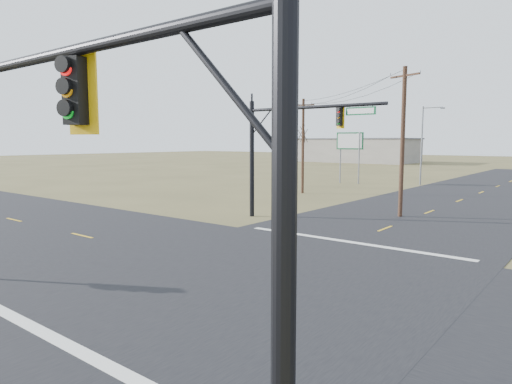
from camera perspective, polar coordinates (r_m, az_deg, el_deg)
ground at (r=17.39m, az=0.23°, el=-10.59°), size 320.00×320.00×0.00m
road_ew at (r=17.39m, az=0.23°, el=-10.56°), size 160.00×14.00×0.02m
road_ns at (r=17.39m, az=0.23°, el=-10.55°), size 14.00×160.00×0.02m
stop_bar_near at (r=12.72m, az=-22.16°, el=-17.47°), size 12.00×0.40×0.01m
stop_bar_far at (r=23.56m, az=11.61°, el=-6.12°), size 12.00×0.40×0.01m
mast_arm_near at (r=7.59m, az=-20.29°, el=6.62°), size 10.34×0.55×7.08m
mast_arm_far at (r=28.92m, az=3.90°, el=7.25°), size 9.50×0.51×7.70m
utility_pole_near at (r=31.89m, az=17.85°, el=6.20°), size 2.30×1.02×9.93m
utility_pole_far at (r=44.68m, az=5.89°, el=5.93°), size 2.22×0.45×9.13m
highway_sign at (r=55.98m, az=11.64°, el=5.48°), size 3.23×0.65×6.13m
streetlight_c at (r=56.00m, az=20.20°, el=5.98°), size 2.53×0.33×9.04m
bare_tree_a at (r=50.64m, az=2.87°, el=5.57°), size 2.74×2.74×5.52m
bare_tree_b at (r=62.17m, az=5.82°, el=7.27°), size 3.58×3.58×7.60m
warehouse_left at (r=114.72m, az=12.34°, el=5.07°), size 28.00×14.00×5.50m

